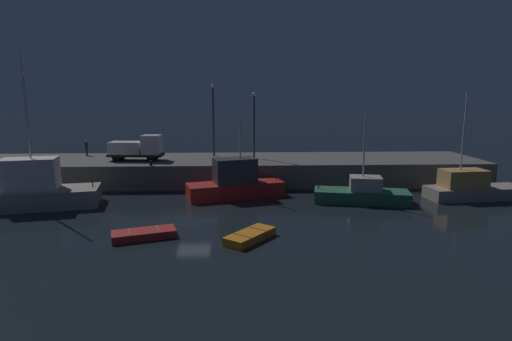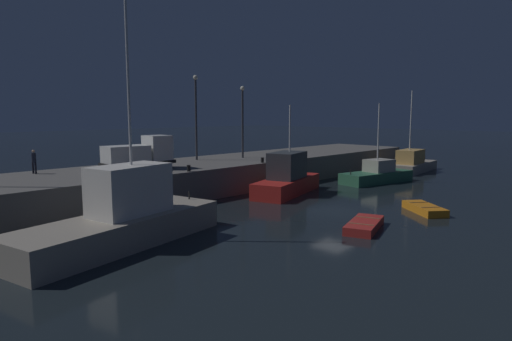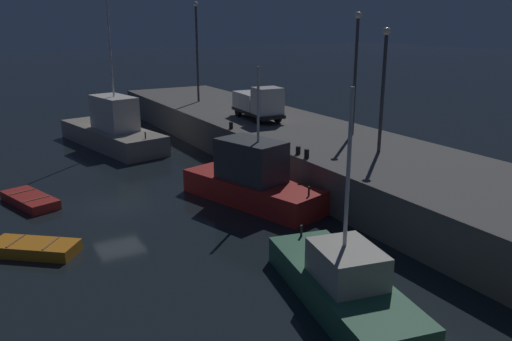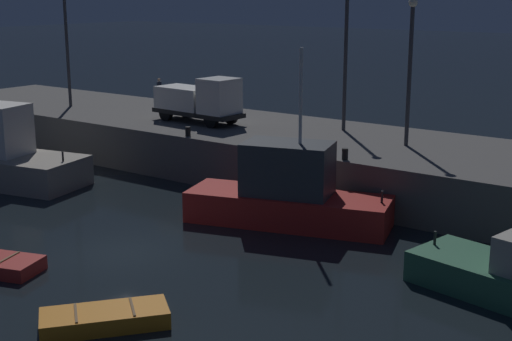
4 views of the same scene
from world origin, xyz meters
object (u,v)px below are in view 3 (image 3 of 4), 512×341
(bollard_west, at_px, (307,154))
(bollard_central, at_px, (298,150))
(fishing_trawler_red, at_px, (113,130))
(fishing_boat_orange, at_px, (342,283))
(dockworker, at_px, (257,93))
(bollard_east, at_px, (231,125))
(dinghy_orange_near, at_px, (34,248))
(lamp_post_west, at_px, (197,45))
(fishing_boat_white, at_px, (251,180))
(rowboat_white_mid, at_px, (30,200))
(lamp_post_east, at_px, (356,65))
(utility_truck, at_px, (258,103))

(bollard_west, relative_size, bollard_central, 1.13)
(fishing_trawler_red, distance_m, fishing_boat_orange, 28.38)
(dockworker, bearing_deg, fishing_trawler_red, -91.76)
(fishing_boat_orange, relative_size, bollard_east, 17.04)
(fishing_trawler_red, distance_m, dinghy_orange_near, 20.23)
(lamp_post_west, relative_size, bollard_west, 17.34)
(fishing_boat_white, height_order, bollard_east, fishing_boat_white)
(lamp_post_west, xyz_separation_m, bollard_west, (22.32, -3.22, -4.96))
(fishing_trawler_red, distance_m, fishing_boat_white, 17.59)
(rowboat_white_mid, distance_m, lamp_post_east, 21.46)
(dockworker, xyz_separation_m, bollard_central, (17.02, -7.04, -0.78))
(dinghy_orange_near, xyz_separation_m, dockworker, (-17.97, 21.61, 3.20))
(fishing_boat_orange, distance_m, dinghy_orange_near, 13.53)
(fishing_boat_orange, height_order, lamp_post_west, lamp_post_west)
(fishing_trawler_red, relative_size, bollard_central, 27.87)
(bollard_central, bearing_deg, bollard_west, -5.88)
(fishing_trawler_red, xyz_separation_m, fishing_boat_white, (17.31, 3.16, -0.01))
(fishing_boat_orange, xyz_separation_m, lamp_post_west, (-32.26, 8.59, 6.86))
(bollard_east, bearing_deg, dinghy_orange_near, -57.38)
(bollard_east, bearing_deg, lamp_post_east, 47.21)
(lamp_post_east, height_order, utility_truck, lamp_post_east)
(fishing_trawler_red, distance_m, utility_truck, 12.10)
(bollard_west, height_order, bollard_east, bollard_west)
(dinghy_orange_near, distance_m, rowboat_white_mid, 6.98)
(fishing_trawler_red, xyz_separation_m, lamp_post_west, (-3.89, 9.29, 6.32))
(dinghy_orange_near, bearing_deg, rowboat_white_mid, 174.37)
(bollard_central, distance_m, bollard_east, 8.34)
(lamp_post_west, bearing_deg, dockworker, 42.34)
(dinghy_orange_near, distance_m, utility_truck, 21.51)
(fishing_boat_white, relative_size, fishing_boat_orange, 1.09)
(fishing_trawler_red, bearing_deg, bollard_west, 18.24)
(fishing_trawler_red, bearing_deg, dinghy_orange_near, -24.57)
(fishing_boat_orange, relative_size, bollard_central, 18.19)
(lamp_post_east, relative_size, utility_truck, 1.38)
(lamp_post_west, height_order, bollard_central, lamp_post_west)
(dockworker, bearing_deg, bollard_west, -21.61)
(rowboat_white_mid, distance_m, lamp_post_west, 24.07)
(rowboat_white_mid, bearing_deg, lamp_post_east, 80.34)
(fishing_boat_orange, height_order, bollard_central, fishing_boat_orange)
(dockworker, bearing_deg, rowboat_white_mid, -62.22)
(utility_truck, bearing_deg, fishing_boat_white, -31.86)
(rowboat_white_mid, distance_m, utility_truck, 18.15)
(utility_truck, bearing_deg, bollard_west, -16.94)
(lamp_post_west, bearing_deg, fishing_boat_white, -16.13)
(fishing_boat_orange, bearing_deg, dinghy_orange_near, -137.69)
(fishing_boat_white, xyz_separation_m, lamp_post_east, (-2.46, 9.18, 5.76))
(fishing_boat_white, height_order, bollard_west, fishing_boat_white)
(utility_truck, relative_size, dockworker, 3.26)
(fishing_boat_white, relative_size, bollard_west, 17.54)
(dinghy_orange_near, distance_m, bollard_east, 17.40)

